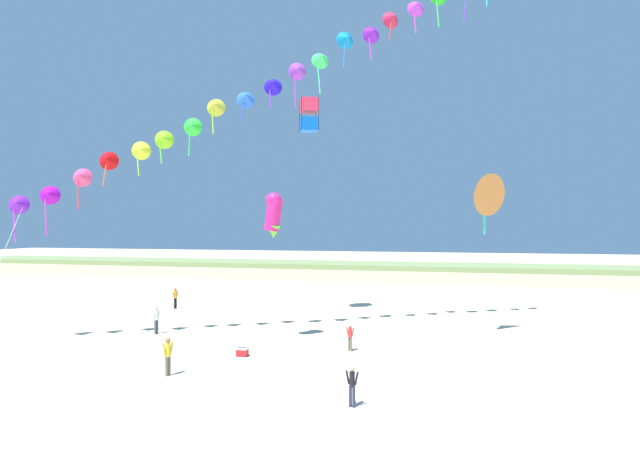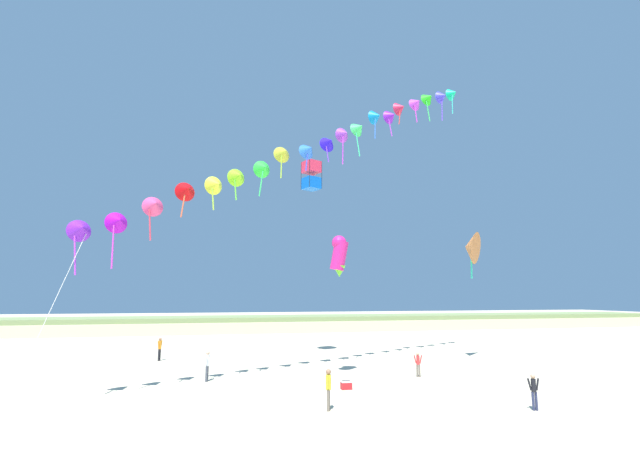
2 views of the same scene
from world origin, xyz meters
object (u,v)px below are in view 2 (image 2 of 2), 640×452
Objects in this scene: large_kite_mid_trail at (470,248)px; beach_cooler at (346,385)px; large_kite_low_lead at (339,254)px; large_kite_high_solo at (311,175)px; person_near_right at (534,389)px; person_far_right at (328,386)px; person_far_left at (207,364)px; person_near_left at (160,347)px; person_mid_center at (418,363)px.

beach_cooler is (-12.66, -7.64, -8.52)m from large_kite_mid_trail.
large_kite_mid_trail is (12.08, 4.30, 1.21)m from large_kite_low_lead.
large_kite_high_solo reaches higher than beach_cooler.
large_kite_low_lead is at bearing 80.16° from beach_cooler.
beach_cooler is at bearing -92.33° from large_kite_high_solo.
person_far_right is (-8.76, 1.93, 0.12)m from person_near_right.
large_kite_mid_trail is (14.61, 11.62, 7.73)m from person_far_right.
person_far_left is 0.65× the size of large_kite_low_lead.
person_near_left is 0.65× the size of large_kite_low_lead.
person_near_right is 0.40× the size of large_kite_mid_trail.
person_near_right is 1.03× the size of person_mid_center.
person_far_right reaches higher than person_near_right.
person_far_left is at bearing -134.14° from large_kite_high_solo.
person_far_right is 0.46× the size of large_kite_mid_trail.
large_kite_mid_trail is (5.86, 13.55, 7.85)m from person_near_right.
person_near_left is at bearing 147.40° from person_mid_center.
large_kite_high_solo is at bearing 109.61° from person_near_right.
person_near_left is 25.58m from large_kite_mid_trail.
large_kite_low_lead is (-6.22, 9.26, 6.64)m from person_near_right.
large_kite_mid_trail is (19.98, 3.85, 7.73)m from person_far_left.
large_kite_mid_trail is at bearing 10.92° from person_far_left.
person_near_right is at bearing -34.48° from person_far_left.
person_far_right is at bearing -98.76° from large_kite_high_solo.
person_near_right reaches higher than beach_cooler.
person_near_left is 16.46m from large_kite_low_lead.
large_kite_high_solo is at bearing 161.02° from large_kite_mid_trail.
person_near_right is 16.72m from large_kite_mid_trail.
person_near_left is 1.17× the size of person_mid_center.
large_kite_high_solo reaches higher than large_kite_mid_trail.
person_far_left is 18.02m from large_kite_high_solo.
beach_cooler is at bearing 63.88° from person_far_right.
beach_cooler is at bearing 138.99° from person_near_right.
person_near_right is at bearing -56.09° from large_kite_low_lead.
large_kite_high_solo is at bearing 116.82° from person_mid_center.
person_mid_center is at bearing -12.08° from large_kite_low_lead.
person_far_right is at bearing -116.12° from beach_cooler.
person_mid_center is 12.68m from person_far_left.
person_near_right is at bearing -46.25° from person_near_left.
person_far_right is 21.33m from large_kite_high_solo.
person_near_right reaches higher than person_mid_center.
person_far_right is (9.21, -16.83, 0.00)m from person_near_left.
person_mid_center is 5.81m from beach_cooler.
person_near_right is 2.65× the size of beach_cooler.
person_far_left is 21.77m from large_kite_mid_trail.
person_far_left is at bearing 176.80° from large_kite_low_lead.
person_near_right is 0.88× the size of person_far_left.
person_far_right is 0.71× the size of large_kite_high_solo.
large_kite_low_lead is at bearing 70.92° from person_far_right.
person_far_left reaches higher than person_mid_center.
person_mid_center is at bearing -32.60° from person_near_left.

